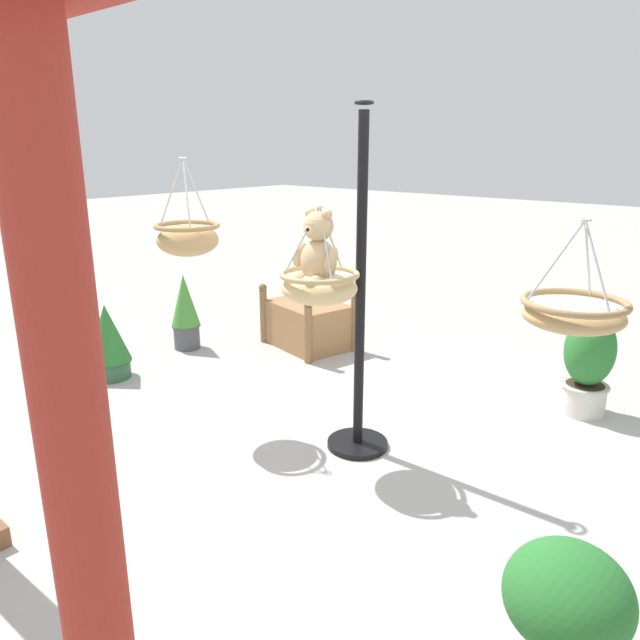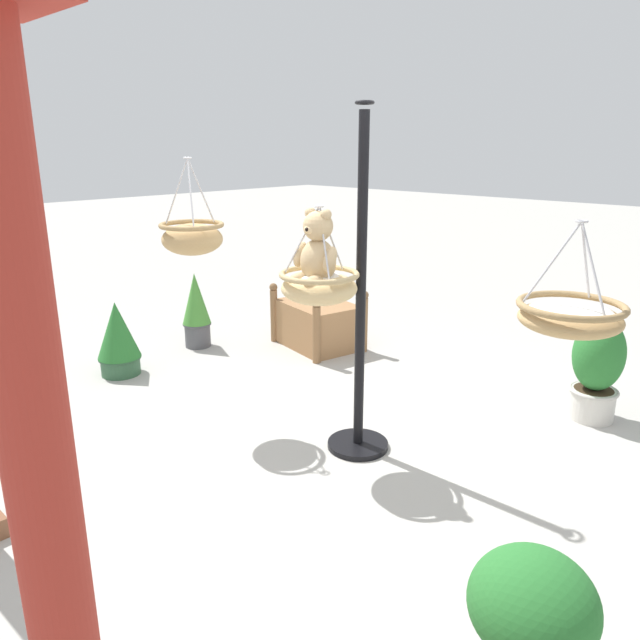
# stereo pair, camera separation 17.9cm
# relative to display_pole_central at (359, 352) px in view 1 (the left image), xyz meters

# --- Properties ---
(ground_plane) EXTENTS (40.00, 40.00, 0.00)m
(ground_plane) POSITION_rel_display_pole_central_xyz_m (0.19, 0.19, -0.73)
(ground_plane) COLOR #ADAAA3
(display_pole_central) EXTENTS (0.44, 0.44, 2.38)m
(display_pole_central) POSITION_rel_display_pole_central_xyz_m (0.00, 0.00, 0.00)
(display_pole_central) COLOR black
(display_pole_central) RESTS_ON ground
(hanging_basket_with_teddy) EXTENTS (0.53, 0.53, 0.64)m
(hanging_basket_with_teddy) POSITION_rel_display_pole_central_xyz_m (0.15, 0.25, 0.49)
(hanging_basket_with_teddy) COLOR tan
(teddy_bear) EXTENTS (0.35, 0.31, 0.50)m
(teddy_bear) POSITION_rel_display_pole_central_xyz_m (0.15, 0.27, 0.71)
(teddy_bear) COLOR tan
(hanging_basket_left_high) EXTENTS (0.54, 0.54, 0.58)m
(hanging_basket_left_high) POSITION_rel_display_pole_central_xyz_m (-1.40, 0.01, 0.55)
(hanging_basket_left_high) COLOR tan
(hanging_basket_right_low) EXTENTS (0.48, 0.48, 0.71)m
(hanging_basket_right_low) POSITION_rel_display_pole_central_xyz_m (1.24, 0.47, 0.72)
(hanging_basket_right_low) COLOR tan
(greenhouse_pillar_far_back) EXTENTS (0.35, 0.35, 2.51)m
(greenhouse_pillar_far_back) POSITION_rel_display_pole_central_xyz_m (-1.00, 2.52, 0.48)
(greenhouse_pillar_far_back) COLOR #9E2D23
(greenhouse_pillar_far_back) RESTS_ON ground
(wooden_planter_box) EXTENTS (1.03, 0.85, 0.66)m
(wooden_planter_box) POSITION_rel_display_pole_central_xyz_m (1.78, -1.42, -0.47)
(wooden_planter_box) COLOR #9E7047
(wooden_planter_box) RESTS_ON ground
(potted_plant_fern_front) EXTENTS (0.31, 0.31, 0.81)m
(potted_plant_fern_front) POSITION_rel_display_pole_central_xyz_m (2.72, -0.52, -0.32)
(potted_plant_fern_front) COLOR #4C4C51
(potted_plant_fern_front) RESTS_ON ground
(potted_plant_flowering_red) EXTENTS (0.39, 0.39, 0.84)m
(potted_plant_flowering_red) POSITION_rel_display_pole_central_xyz_m (-1.05, -1.66, -0.30)
(potted_plant_flowering_red) COLOR beige
(potted_plant_flowering_red) RESTS_ON ground
(potted_plant_tall_leafy) EXTENTS (0.40, 0.40, 0.71)m
(potted_plant_tall_leafy) POSITION_rel_display_pole_central_xyz_m (2.57, 0.47, -0.38)
(potted_plant_tall_leafy) COLOR #2D5638
(potted_plant_tall_leafy) RESTS_ON ground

